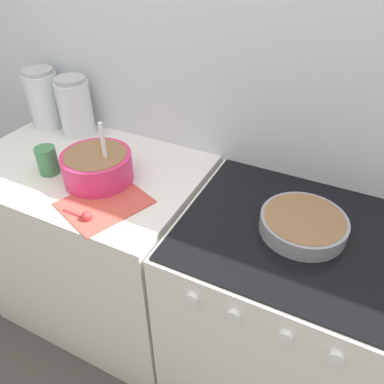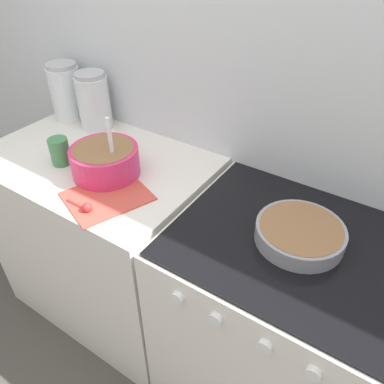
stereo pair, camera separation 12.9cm
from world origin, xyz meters
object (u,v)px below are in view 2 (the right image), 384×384
Objects in this scene: baking_pan at (300,233)px; storage_jar_left at (67,95)px; storage_jar_middle at (94,105)px; stove at (271,324)px; tin_can at (60,151)px; mixing_bowl at (105,160)px.

storage_jar_left is at bearing 170.28° from baking_pan.
storage_jar_middle reaches higher than baking_pan.
storage_jar_left is at bearing 169.71° from stove.
tin_can is (-0.95, -0.09, 0.51)m from stove.
storage_jar_middle is at bearing 139.70° from mixing_bowl.
mixing_bowl is at bearing -28.43° from storage_jar_left.
baking_pan is 0.98m from tin_can.
mixing_bowl reaches higher than tin_can.
stove is 3.49× the size of storage_jar_middle.
baking_pan is 2.49× the size of tin_can.
stove is 1.39m from storage_jar_left.
storage_jar_middle is (0.18, 0.00, -0.00)m from storage_jar_left.
storage_jar_middle is at bearing 109.60° from tin_can.
mixing_bowl is at bearing 11.71° from tin_can.
tin_can is at bearing -47.01° from storage_jar_left.
stove is 3.31× the size of baking_pan.
baking_pan is at bearing 5.82° from tin_can.
storage_jar_middle is (-0.32, 0.27, 0.05)m from mixing_bowl.
stove is 3.49× the size of mixing_bowl.
stove is at bearing -12.00° from storage_jar_middle.
storage_jar_middle reaches higher than mixing_bowl.
tin_can is (0.29, -0.32, -0.06)m from storage_jar_left.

